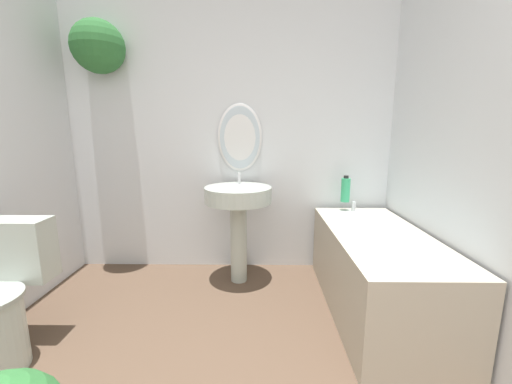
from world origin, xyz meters
TOP-DOWN VIEW (x-y plane):
  - wall_back at (-0.16, 2.67)m, footprint 2.98×0.42m
  - pedestal_sink at (0.09, 2.35)m, footprint 0.55×0.55m
  - bathtub at (1.09, 1.90)m, footprint 0.64×1.43m
  - shampoo_bottle at (1.02, 2.53)m, footprint 0.08×0.08m

SIDE VIEW (x-z plane):
  - bathtub at x=1.09m, z-range -0.03..0.63m
  - pedestal_sink at x=0.09m, z-range 0.19..1.11m
  - shampoo_bottle at x=1.02m, z-range 0.65..0.88m
  - wall_back at x=-0.16m, z-range 0.11..2.51m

